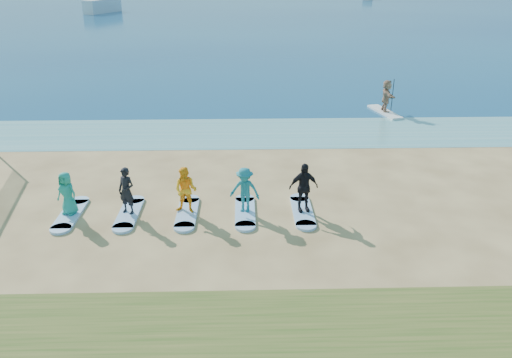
{
  "coord_description": "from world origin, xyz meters",
  "views": [
    {
      "loc": [
        0.49,
        -14.15,
        8.15
      ],
      "look_at": [
        0.95,
        2.0,
        1.1
      ],
      "focal_mm": 35.0,
      "sensor_mm": 36.0,
      "label": 1
    }
  ],
  "objects_px": {
    "student_3": "(245,190)",
    "surfboard_2": "(187,213)",
    "paddleboarder": "(386,96)",
    "student_1": "(126,191)",
    "surfboard_4": "(302,211)",
    "boat_offshore_a": "(103,13)",
    "student_4": "(303,187)",
    "surfboard_0": "(71,214)",
    "surfboard_3": "(245,212)",
    "student_2": "(186,190)",
    "surfboard_1": "(129,214)",
    "student_0": "(67,193)",
    "paddleboard": "(385,112)",
    "boat_offshore_b": "(368,0)"
  },
  "relations": [
    {
      "from": "paddleboarder",
      "to": "student_3",
      "type": "bearing_deg",
      "value": 144.42
    },
    {
      "from": "boat_offshore_a",
      "to": "student_3",
      "type": "bearing_deg",
      "value": -48.52
    },
    {
      "from": "student_1",
      "to": "paddleboard",
      "type": "bearing_deg",
      "value": 69.5
    },
    {
      "from": "student_4",
      "to": "surfboard_0",
      "type": "bearing_deg",
      "value": 169.49
    },
    {
      "from": "paddleboard",
      "to": "surfboard_1",
      "type": "bearing_deg",
      "value": -148.94
    },
    {
      "from": "boat_offshore_a",
      "to": "boat_offshore_b",
      "type": "bearing_deg",
      "value": 54.24
    },
    {
      "from": "paddleboarder",
      "to": "surfboard_3",
      "type": "bearing_deg",
      "value": 144.42
    },
    {
      "from": "paddleboard",
      "to": "boat_offshore_b",
      "type": "relative_size",
      "value": 0.46
    },
    {
      "from": "student_3",
      "to": "surfboard_4",
      "type": "height_order",
      "value": "student_3"
    },
    {
      "from": "student_4",
      "to": "student_3",
      "type": "bearing_deg",
      "value": 169.49
    },
    {
      "from": "student_3",
      "to": "student_2",
      "type": "bearing_deg",
      "value": -164.21
    },
    {
      "from": "surfboard_1",
      "to": "student_3",
      "type": "bearing_deg",
      "value": 0.0
    },
    {
      "from": "paddleboarder",
      "to": "student_0",
      "type": "xyz_separation_m",
      "value": [
        -14.41,
        -12.49,
        -0.17
      ]
    },
    {
      "from": "paddleboarder",
      "to": "student_3",
      "type": "height_order",
      "value": "paddleboarder"
    },
    {
      "from": "student_3",
      "to": "surfboard_2",
      "type": "bearing_deg",
      "value": -164.21
    },
    {
      "from": "student_0",
      "to": "surfboard_2",
      "type": "xyz_separation_m",
      "value": [
        4.07,
        0.0,
        -0.81
      ]
    },
    {
      "from": "surfboard_0",
      "to": "student_2",
      "type": "bearing_deg",
      "value": 0.0
    },
    {
      "from": "boat_offshore_b",
      "to": "surfboard_4",
      "type": "xyz_separation_m",
      "value": [
        -27.63,
        -107.37,
        0.04
      ]
    },
    {
      "from": "paddleboard",
      "to": "boat_offshore_a",
      "type": "distance_m",
      "value": 71.22
    },
    {
      "from": "paddleboarder",
      "to": "student_1",
      "type": "relative_size",
      "value": 1.09
    },
    {
      "from": "boat_offshore_a",
      "to": "student_4",
      "type": "bearing_deg",
      "value": -47.14
    },
    {
      "from": "surfboard_3",
      "to": "student_4",
      "type": "distance_m",
      "value": 2.24
    },
    {
      "from": "paddleboarder",
      "to": "surfboard_3",
      "type": "height_order",
      "value": "paddleboarder"
    },
    {
      "from": "boat_offshore_a",
      "to": "student_1",
      "type": "bearing_deg",
      "value": -51.35
    },
    {
      "from": "boat_offshore_b",
      "to": "student_0",
      "type": "bearing_deg",
      "value": -93.69
    },
    {
      "from": "surfboard_0",
      "to": "surfboard_3",
      "type": "height_order",
      "value": "same"
    },
    {
      "from": "boat_offshore_b",
      "to": "surfboard_1",
      "type": "bearing_deg",
      "value": -92.71
    },
    {
      "from": "surfboard_2",
      "to": "surfboard_4",
      "type": "distance_m",
      "value": 4.07
    },
    {
      "from": "student_3",
      "to": "boat_offshore_b",
      "type": "bearing_deg",
      "value": 90.34
    },
    {
      "from": "boat_offshore_a",
      "to": "student_4",
      "type": "height_order",
      "value": "student_4"
    },
    {
      "from": "student_3",
      "to": "paddleboarder",
      "type": "bearing_deg",
      "value": 72.17
    },
    {
      "from": "surfboard_0",
      "to": "student_0",
      "type": "bearing_deg",
      "value": 0.0
    },
    {
      "from": "student_0",
      "to": "student_3",
      "type": "xyz_separation_m",
      "value": [
        6.11,
        0.0,
        0.05
      ]
    },
    {
      "from": "paddleboarder",
      "to": "student_2",
      "type": "bearing_deg",
      "value": 138.41
    },
    {
      "from": "student_3",
      "to": "student_4",
      "type": "xyz_separation_m",
      "value": [
        2.04,
        0.0,
        0.07
      ]
    },
    {
      "from": "student_2",
      "to": "student_4",
      "type": "xyz_separation_m",
      "value": [
        4.07,
        0.0,
        0.06
      ]
    },
    {
      "from": "student_2",
      "to": "student_0",
      "type": "bearing_deg",
      "value": -166.37
    },
    {
      "from": "surfboard_2",
      "to": "student_4",
      "type": "height_order",
      "value": "student_4"
    },
    {
      "from": "boat_offshore_a",
      "to": "student_3",
      "type": "distance_m",
      "value": 79.66
    },
    {
      "from": "surfboard_0",
      "to": "surfboard_1",
      "type": "relative_size",
      "value": 1.0
    },
    {
      "from": "boat_offshore_a",
      "to": "student_0",
      "type": "xyz_separation_m",
      "value": [
        17.94,
        -75.93,
        0.86
      ]
    },
    {
      "from": "student_0",
      "to": "student_4",
      "type": "xyz_separation_m",
      "value": [
        8.14,
        0.0,
        0.12
      ]
    },
    {
      "from": "student_0",
      "to": "surfboard_1",
      "type": "height_order",
      "value": "student_0"
    },
    {
      "from": "boat_offshore_b",
      "to": "student_3",
      "type": "bearing_deg",
      "value": -90.71
    },
    {
      "from": "surfboard_4",
      "to": "paddleboard",
      "type": "bearing_deg",
      "value": 63.35
    },
    {
      "from": "paddleboard",
      "to": "student_2",
      "type": "relative_size",
      "value": 1.81
    },
    {
      "from": "surfboard_1",
      "to": "surfboard_3",
      "type": "distance_m",
      "value": 4.07
    },
    {
      "from": "surfboard_0",
      "to": "student_2",
      "type": "relative_size",
      "value": 1.32
    },
    {
      "from": "surfboard_1",
      "to": "boat_offshore_b",
      "type": "bearing_deg",
      "value": 72.55
    },
    {
      "from": "boat_offshore_a",
      "to": "student_2",
      "type": "height_order",
      "value": "student_2"
    }
  ]
}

